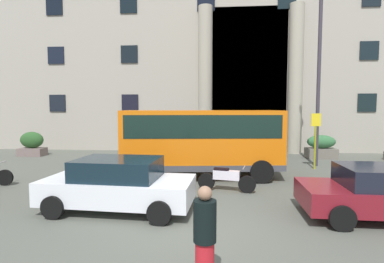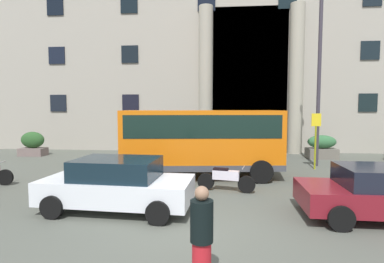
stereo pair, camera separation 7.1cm
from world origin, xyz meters
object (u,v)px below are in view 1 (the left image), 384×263
bus_stop_sign (315,135)px  pedestrian_man_red_shirt (205,240)px  parked_estate_mid (118,184)px  hedge_planter_west (32,144)px  lamppost_plaza_centre (319,67)px  orange_minibus (202,137)px  motorcycle_far_end (139,178)px  hedge_planter_east (321,147)px  hedge_planter_entrance_left (228,145)px  scooter_by_planter (225,178)px

bus_stop_sign → pedestrian_man_red_shirt: bearing=-115.6°
parked_estate_mid → pedestrian_man_red_shirt: pedestrian_man_red_shirt is taller
hedge_planter_west → lamppost_plaza_centre: 16.96m
orange_minibus → bus_stop_sign: bearing=14.2°
motorcycle_far_end → bus_stop_sign: bearing=44.1°
motorcycle_far_end → lamppost_plaza_centre: size_ratio=0.23×
hedge_planter_east → pedestrian_man_red_shirt: bearing=-115.0°
hedge_planter_west → lamppost_plaza_centre: size_ratio=0.18×
hedge_planter_entrance_left → motorcycle_far_end: bearing=-114.2°
hedge_planter_entrance_left → scooter_by_planter: size_ratio=1.03×
orange_minibus → hedge_planter_east: 8.58m
hedge_planter_east → hedge_planter_west: 17.37m
scooter_by_planter → pedestrian_man_red_shirt: bearing=-82.8°
hedge_planter_west → lamppost_plaza_centre: (16.32, -1.91, 4.21)m
orange_minibus → motorcycle_far_end: (-2.09, -2.45, -1.22)m
orange_minibus → scooter_by_planter: orange_minibus is taller
hedge_planter_entrance_left → hedge_planter_west: 12.00m
bus_stop_sign → scooter_by_planter: size_ratio=1.32×
hedge_planter_east → scooter_by_planter: hedge_planter_east is taller
parked_estate_mid → hedge_planter_entrance_left: bearing=73.8°
bus_stop_sign → hedge_planter_entrance_left: bearing=141.1°
orange_minibus → hedge_planter_east: orange_minibus is taller
scooter_by_planter → lamppost_plaza_centre: bearing=59.1°
hedge_planter_east → scooter_by_planter: 9.47m
bus_stop_sign → parked_estate_mid: size_ratio=0.62×
hedge_planter_entrance_left → lamppost_plaza_centre: lamppost_plaza_centre is taller
lamppost_plaza_centre → hedge_planter_east: bearing=66.6°
orange_minibus → lamppost_plaza_centre: size_ratio=0.78×
motorcycle_far_end → lamppost_plaza_centre: (7.75, 5.30, 4.47)m
parked_estate_mid → hedge_planter_west: bearing=136.4°
lamppost_plaza_centre → hedge_planter_west: bearing=173.3°
lamppost_plaza_centre → hedge_planter_entrance_left: bearing=151.7°
bus_stop_sign → motorcycle_far_end: bearing=-149.1°
hedge_planter_entrance_left → pedestrian_man_red_shirt: pedestrian_man_red_shirt is taller
bus_stop_sign → hedge_planter_west: bearing=170.1°
motorcycle_far_end → hedge_planter_entrance_left: bearing=79.0°
hedge_planter_entrance_left → motorcycle_far_end: 8.36m
bus_stop_sign → scooter_by_planter: 6.19m
hedge_planter_entrance_left → lamppost_plaza_centre: bearing=-28.3°
pedestrian_man_red_shirt → parked_estate_mid: bearing=-140.3°
orange_minibus → hedge_planter_west: bearing=149.7°
hedge_planter_entrance_left → hedge_planter_east: size_ratio=1.23×
motorcycle_far_end → pedestrian_man_red_shirt: bearing=-52.6°
hedge_planter_west → parked_estate_mid: bearing=-47.2°
scooter_by_planter → pedestrian_man_red_shirt: 5.91m
orange_minibus → hedge_planter_east: bearing=31.9°
bus_stop_sign → lamppost_plaza_centre: size_ratio=0.31×
hedge_planter_east → scooter_by_planter: (-5.76, -7.51, -0.20)m
hedge_planter_entrance_left → hedge_planter_west: bearing=-178.0°
hedge_planter_entrance_left → parked_estate_mid: 10.23m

